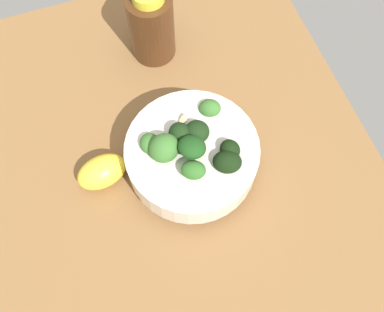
% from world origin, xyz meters
% --- Properties ---
extents(ground_plane, '(0.68, 0.68, 0.04)m').
position_xyz_m(ground_plane, '(0.00, 0.00, -0.02)').
color(ground_plane, brown).
extents(bowl_of_broccoli, '(0.19, 0.19, 0.11)m').
position_xyz_m(bowl_of_broccoli, '(0.05, -0.05, 0.05)').
color(bowl_of_broccoli, silver).
rests_on(bowl_of_broccoli, ground_plane).
extents(lemon_wedge, '(0.08, 0.06, 0.05)m').
position_xyz_m(lemon_wedge, '(-0.08, -0.02, 0.02)').
color(lemon_wedge, yellow).
rests_on(lemon_wedge, ground_plane).
extents(bottle_tall, '(0.07, 0.07, 0.14)m').
position_xyz_m(bottle_tall, '(0.07, 0.18, 0.07)').
color(bottle_tall, '#472814').
rests_on(bottle_tall, ground_plane).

